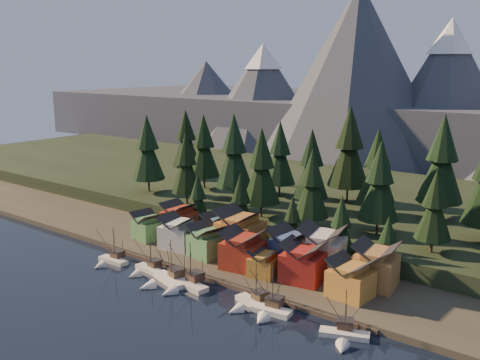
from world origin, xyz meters
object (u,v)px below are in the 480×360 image
Objects in this scene: boat_1 at (146,265)px; boat_2 at (164,275)px; boat_3 at (184,280)px; boat_5 at (269,305)px; house_front_0 at (148,225)px; house_back_1 at (218,228)px; boat_4 at (250,298)px; house_front_1 at (179,231)px; house_back_0 at (179,217)px; boat_0 at (110,256)px; boat_6 at (344,330)px.

boat_2 is (8.53, -2.18, 0.23)m from boat_1.
boat_5 is (22.81, 0.90, 0.10)m from boat_3.
house_back_1 is (18.35, 9.08, 0.38)m from house_front_0.
boat_1 is 24.72m from house_back_1.
house_back_1 is at bearing 89.57° from boat_1.
house_front_1 is at bearing 171.17° from boat_4.
boat_2 reaches higher than house_back_1.
boat_1 is at bearing -35.19° from house_front_0.
boat_5 is at bearing 20.44° from boat_2.
boat_5 is at bearing -27.34° from house_back_1.
house_back_0 is at bearing -170.90° from house_back_1.
house_back_1 reaches higher than boat_4.
boat_2 is at bearing 176.43° from boat_5.
house_back_0 is (-43.35, 23.90, 4.46)m from boat_4.
boat_2 is 33.45m from house_back_0.
boat_3 is at bearing -160.90° from boat_4.
boat_4 is at bearing 0.56° from boat_0.
boat_2 is 21.07m from house_front_1.
house_front_0 is 20.47m from house_back_1.
boat_2 is 1.18× the size of house_front_1.
house_front_0 is at bearing 100.16° from boat_0.
boat_5 is 42.10m from house_back_1.
house_back_1 is at bearing 46.88° from house_front_1.
house_front_1 reaches higher than house_back_1.
boat_0 is 25.94m from house_back_0.
boat_2 is 1.34× the size of house_front_0.
boat_6 is (22.05, -0.36, -0.05)m from boat_4.
boat_4 is (43.47, 1.65, -0.04)m from boat_0.
house_back_1 is (14.77, 0.12, -0.41)m from house_back_0.
house_back_1 is (14.89, 25.68, 4.00)m from boat_0.
boat_3 is 1.37× the size of house_back_1.
boat_0 is 65.53m from boat_6.
boat_3 is 1.06× the size of boat_5.
boat_6 is at bearing -24.65° from house_front_1.
boat_0 is 20.42m from boat_2.
house_back_1 is at bearing 35.70° from house_front_0.
boat_0 is 1.00× the size of boat_6.
boat_2 is 5.67m from boat_3.
house_back_0 reaches higher than boat_2.
boat_3 is 1.29× the size of house_back_0.
house_front_1 is at bearing -45.76° from house_back_0.
boat_5 is (5.35, -0.61, 0.34)m from boat_4.
boat_2 reaches higher than boat_1.
boat_1 is (11.88, 1.49, -0.13)m from boat_0.
boat_5 is 54.65m from house_front_0.
boat_6 reaches higher than boat_1.
boat_3 is 28.12m from house_back_1.
boat_1 is at bearing -88.45° from house_back_1.
house_front_1 reaches higher than boat_0.
boat_0 is 1.18× the size of house_back_1.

